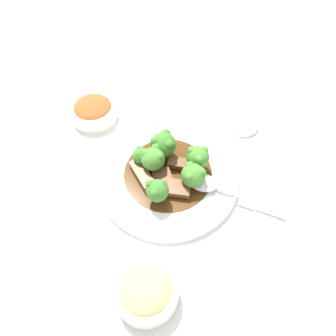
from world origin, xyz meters
TOP-DOWN VIEW (x-y plane):
  - ground_plane at (0.00, 0.00)m, footprint 4.00×4.00m
  - main_plate at (0.00, 0.00)m, footprint 0.30×0.30m
  - beef_strip_0 at (0.02, -0.02)m, footprint 0.03×0.06m
  - beef_strip_1 at (-0.03, -0.03)m, footprint 0.04×0.05m
  - beef_strip_2 at (-0.03, -0.00)m, footprint 0.07×0.07m
  - beef_strip_3 at (-0.03, 0.05)m, footprint 0.07×0.07m
  - broccoli_floret_0 at (0.04, 0.02)m, footprint 0.05×0.05m
  - broccoli_floret_1 at (-0.01, -0.05)m, footprint 0.05×0.05m
  - broccoli_floret_2 at (-0.07, 0.00)m, footprint 0.04×0.04m
  - broccoli_floret_3 at (0.00, 0.03)m, footprint 0.05×0.05m
  - broccoli_floret_4 at (0.01, 0.06)m, footprint 0.04×0.04m
  - broccoli_floret_5 at (0.03, -0.05)m, footprint 0.05×0.05m
  - serving_spoon at (-0.01, -0.09)m, footprint 0.05×0.20m
  - side_bowl_kimchi at (0.12, 0.22)m, footprint 0.11×0.11m
  - side_bowl_appetizer at (-0.24, -0.04)m, footprint 0.11×0.11m
  - sauce_dish at (0.19, -0.13)m, footprint 0.07×0.07m
  - paper_napkin at (-0.03, -0.24)m, footprint 0.15×0.13m

SIDE VIEW (x-z plane):
  - ground_plane at x=0.00m, z-range 0.00..0.00m
  - paper_napkin at x=-0.03m, z-range 0.00..0.01m
  - sauce_dish at x=0.19m, z-range 0.00..0.01m
  - main_plate at x=0.00m, z-range 0.00..0.02m
  - side_bowl_kimchi at x=0.12m, z-range 0.00..0.04m
  - beef_strip_2 at x=-0.03m, z-range 0.02..0.03m
  - serving_spoon at x=-0.01m, z-range 0.02..0.03m
  - beef_strip_1 at x=-0.03m, z-range 0.02..0.03m
  - beef_strip_0 at x=0.02m, z-range 0.02..0.03m
  - beef_strip_3 at x=-0.03m, z-range 0.02..0.03m
  - side_bowl_appetizer at x=-0.24m, z-range 0.00..0.05m
  - broccoli_floret_4 at x=0.01m, z-range 0.02..0.07m
  - broccoli_floret_1 at x=-0.01m, z-range 0.02..0.07m
  - broccoli_floret_2 at x=-0.07m, z-range 0.03..0.08m
  - broccoli_floret_3 at x=0.00m, z-range 0.02..0.08m
  - broccoli_floret_5 at x=0.03m, z-range 0.03..0.08m
  - broccoli_floret_0 at x=0.04m, z-range 0.02..0.09m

